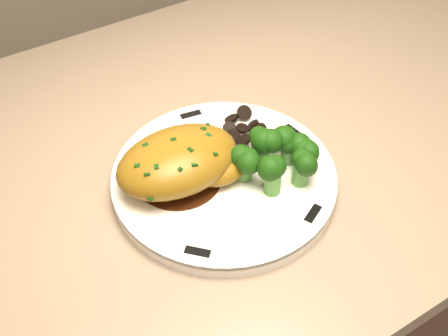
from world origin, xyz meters
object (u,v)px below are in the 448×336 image
counter (332,242)px  plate (224,179)px  chicken_breast (183,162)px  broccoli_florets (280,158)px

counter → plate: 0.52m
counter → chicken_breast: 0.57m
broccoli_florets → plate: bearing=149.1°
plate → broccoli_florets: (0.05, -0.03, 0.03)m
plate → broccoli_florets: size_ratio=2.53×
plate → chicken_breast: 0.06m
counter → chicken_breast: size_ratio=13.35×
counter → chicken_breast: bearing=-169.9°
counter → broccoli_florets: counter is taller
counter → plate: bearing=-165.3°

